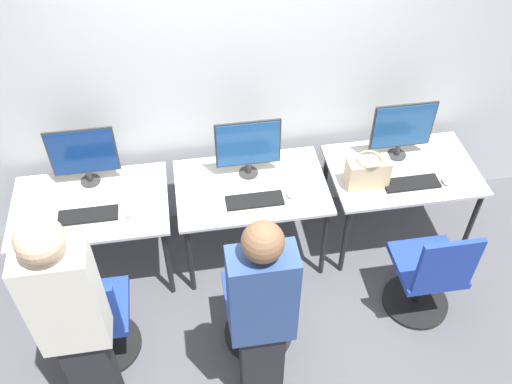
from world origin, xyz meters
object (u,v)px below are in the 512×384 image
mouse_center (290,193)px  keyboard_right (411,183)px  monitor_left (83,154)px  monitor_right (403,128)px  office_chair_right (428,277)px  person_center (262,316)px  handbag (367,172)px  keyboard_left (88,215)px  mouse_right (446,181)px  mouse_left (128,212)px  monitor_center (248,146)px  keyboard_center (255,201)px  office_chair_left (96,322)px  office_chair_center (260,309)px  person_left (73,322)px

mouse_center → keyboard_right: bearing=-2.0°
monitor_left → monitor_right: bearing=-1.9°
office_chair_right → mouse_center: bearing=144.3°
person_center → handbag: size_ratio=5.38×
keyboard_left → handbag: bearing=0.4°
monitor_right → mouse_right: bearing=-53.8°
mouse_right → office_chair_right: bearing=-116.3°
mouse_left → monitor_center: (0.87, 0.28, 0.24)m
mouse_right → keyboard_right: bearing=175.2°
keyboard_right → monitor_left: bearing=170.1°
keyboard_left → mouse_center: 1.40m
keyboard_left → handbag: (1.96, 0.01, 0.11)m
keyboard_right → mouse_left: bearing=179.3°
mouse_left → keyboard_center: mouse_left is taller
monitor_left → monitor_center: 1.15m
office_chair_left → handbag: 2.10m
office_chair_left → monitor_right: bearing=22.0°
monitor_left → monitor_center: same height
keyboard_left → office_chair_center: 1.33m
person_left → monitor_center: person_left is taller
mouse_right → keyboard_left: bearing=178.5°
office_chair_center → mouse_right: (1.47, 0.64, 0.34)m
person_left → mouse_center: 1.72m
monitor_center → monitor_right: (1.14, 0.02, 0.00)m
person_center → keyboard_right: size_ratio=4.00×
mouse_center → office_chair_center: (-0.33, -0.69, -0.34)m
person_center → mouse_left: bearing=125.4°
office_chair_center → keyboard_right: office_chair_center is taller
monitor_center → monitor_right: size_ratio=1.00×
office_chair_left → office_chair_center: (1.06, -0.07, 0.00)m
keyboard_right → handbag: size_ratio=1.34×
person_left → monitor_center: (1.12, 1.26, 0.01)m
office_chair_center → mouse_right: size_ratio=10.22×
keyboard_right → keyboard_left: bearing=178.8°
mouse_center → office_chair_center: office_chair_center is taller
handbag → keyboard_right: bearing=-10.2°
mouse_center → keyboard_left: bearing=179.4°
keyboard_center → handbag: bearing=3.6°
person_center → monitor_left: bearing=125.6°
monitor_left → keyboard_right: size_ratio=1.17×
keyboard_left → keyboard_right: bearing=-1.2°
office_chair_left → mouse_right: office_chair_left is taller
office_chair_left → monitor_center: size_ratio=1.95×
office_chair_center → monitor_center: bearing=85.7°
person_left → monitor_left: bearing=90.8°
mouse_left → mouse_right: (2.27, -0.05, 0.00)m
person_center → office_chair_right: person_center is taller
monitor_center → mouse_center: (0.26, -0.27, -0.24)m
mouse_center → person_center: size_ratio=0.06×
keyboard_left → monitor_right: bearing=6.9°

